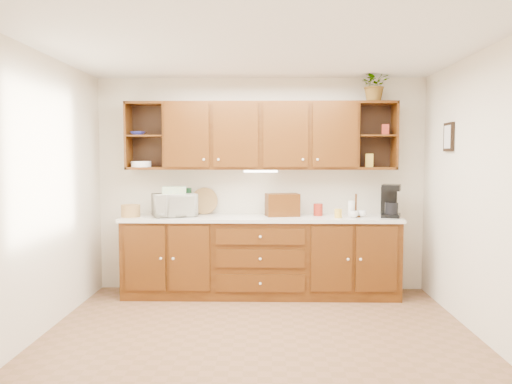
{
  "coord_description": "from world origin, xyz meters",
  "views": [
    {
      "loc": [
        0.06,
        -4.39,
        1.64
      ],
      "look_at": [
        -0.05,
        1.15,
        1.25
      ],
      "focal_mm": 35.0,
      "sensor_mm": 36.0,
      "label": 1
    }
  ],
  "objects_px": {
    "coffee_maker": "(391,201)",
    "potted_plant": "(375,85)",
    "bread_box": "(282,205)",
    "microwave": "(174,205)"
  },
  "relations": [
    {
      "from": "microwave",
      "to": "bread_box",
      "type": "bearing_deg",
      "value": -20.85
    },
    {
      "from": "bread_box",
      "to": "microwave",
      "type": "bearing_deg",
      "value": 172.08
    },
    {
      "from": "coffee_maker",
      "to": "potted_plant",
      "type": "distance_m",
      "value": 1.38
    },
    {
      "from": "coffee_maker",
      "to": "microwave",
      "type": "bearing_deg",
      "value": -161.78
    },
    {
      "from": "coffee_maker",
      "to": "potted_plant",
      "type": "bearing_deg",
      "value": 168.5
    },
    {
      "from": "microwave",
      "to": "potted_plant",
      "type": "bearing_deg",
      "value": -20.92
    },
    {
      "from": "potted_plant",
      "to": "microwave",
      "type": "bearing_deg",
      "value": -177.5
    },
    {
      "from": "bread_box",
      "to": "coffee_maker",
      "type": "xyz_separation_m",
      "value": [
        1.26,
        -0.06,
        0.05
      ]
    },
    {
      "from": "potted_plant",
      "to": "bread_box",
      "type": "bearing_deg",
      "value": -177.58
    },
    {
      "from": "bread_box",
      "to": "coffee_maker",
      "type": "distance_m",
      "value": 1.27
    }
  ]
}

